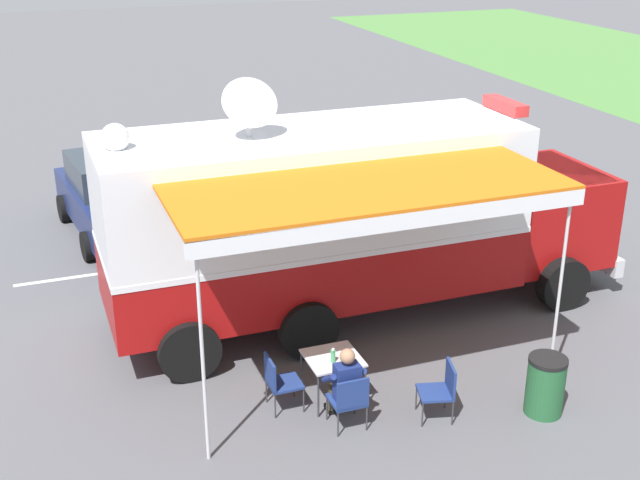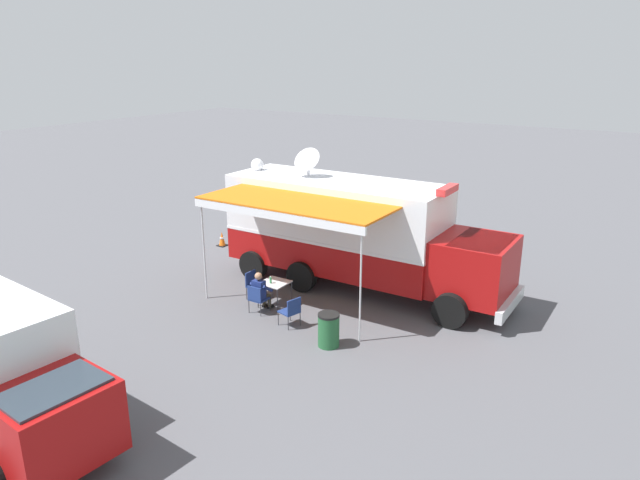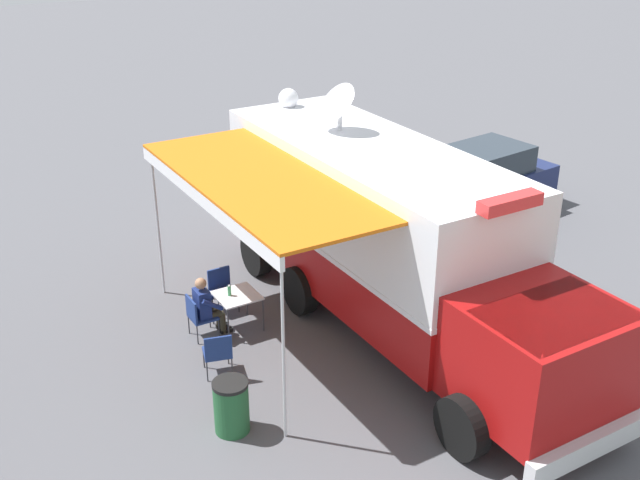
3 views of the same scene
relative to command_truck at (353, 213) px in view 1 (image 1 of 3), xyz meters
The scene contains 11 objects.
ground_plane 2.08m from the command_truck, 91.89° to the right, with size 100.00×100.00×0.00m, color #515156.
lot_stripe 5.18m from the command_truck, 133.74° to the right, with size 0.12×4.80×0.01m, color silver.
command_truck is the anchor object (origin of this frame).
folding_table 3.17m from the command_truck, 27.56° to the right, with size 0.81×0.81×0.73m.
water_bottle 3.24m from the command_truck, 27.22° to the right, with size 0.07×0.07×0.22m.
folding_chair_at_table 3.92m from the command_truck, 22.44° to the right, with size 0.49×0.49×0.87m.
folding_chair_beside_table 3.65m from the command_truck, 40.80° to the right, with size 0.49×0.49×0.87m.
folding_chair_spare_by_truck 3.83m from the command_truck, ahead, with size 0.58×0.58×0.87m.
seated_responder 3.71m from the command_truck, 23.66° to the right, with size 0.66×0.55×1.25m.
trash_bin 4.47m from the command_truck, 20.29° to the left, with size 0.57×0.57×0.91m.
car_behind_truck 6.69m from the command_truck, 146.98° to the right, with size 4.39×2.40×1.76m.
Camera 1 is at (12.55, -4.39, 6.98)m, focal length 46.13 mm.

